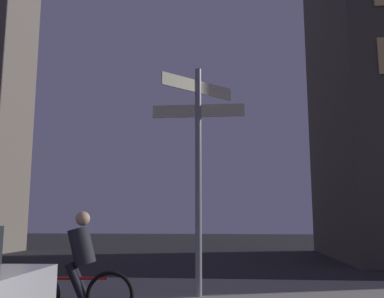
# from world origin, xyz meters

# --- Properties ---
(sidewalk_kerb) EXTENTS (40.00, 2.67, 0.14)m
(sidewalk_kerb) POSITION_xyz_m (0.00, 6.32, 0.07)
(sidewalk_kerb) COLOR gray
(sidewalk_kerb) RESTS_ON ground_plane
(signpost) EXTENTS (1.74, 1.23, 4.20)m
(signpost) POSITION_xyz_m (0.89, 5.40, 2.68)
(signpost) COLOR gray
(signpost) RESTS_ON sidewalk_kerb
(cyclist) EXTENTS (1.81, 0.37, 1.61)m
(cyclist) POSITION_xyz_m (-0.83, 4.00, 0.75)
(cyclist) COLOR black
(cyclist) RESTS_ON ground_plane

